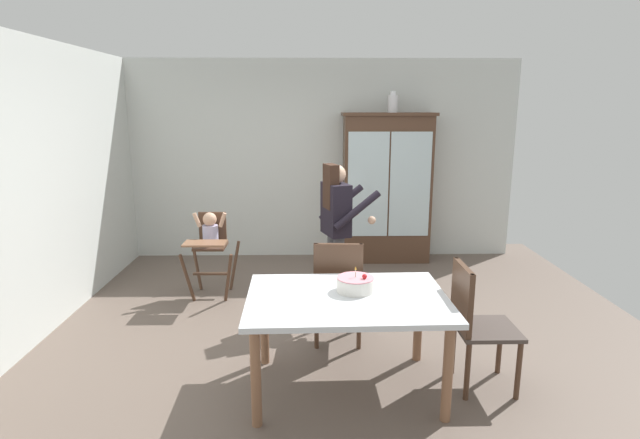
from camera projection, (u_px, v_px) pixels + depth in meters
name	position (u px, v px, depth m)	size (l,w,h in m)	color
ground_plane	(327.00, 336.00, 4.67)	(6.24, 6.24, 0.00)	#66564C
wall_back	(321.00, 160.00, 6.93)	(5.32, 0.06, 2.70)	silver
wall_left	(22.00, 193.00, 4.32)	(0.06, 5.32, 2.70)	silver
china_cabinet	(386.00, 188.00, 6.77)	(1.22, 0.48, 2.00)	#4C3323
ceramic_vase	(393.00, 103.00, 6.52)	(0.13, 0.13, 0.27)	white
high_chair_with_toddler	(210.00, 239.00, 5.53)	(0.58, 0.68, 0.95)	#4C3323
adult_person	(337.00, 220.00, 5.03)	(0.62, 0.61, 1.53)	#47474C
dining_table	(347.00, 308.00, 3.66)	(1.48, 1.05, 0.74)	silver
birthday_cake	(355.00, 284.00, 3.73)	(0.28, 0.28, 0.19)	white
dining_chair_far_side	(338.00, 285.00, 4.39)	(0.46, 0.46, 0.96)	#4C3323
dining_chair_right_end	(474.00, 318.00, 3.72)	(0.44, 0.44, 0.96)	#4C3323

